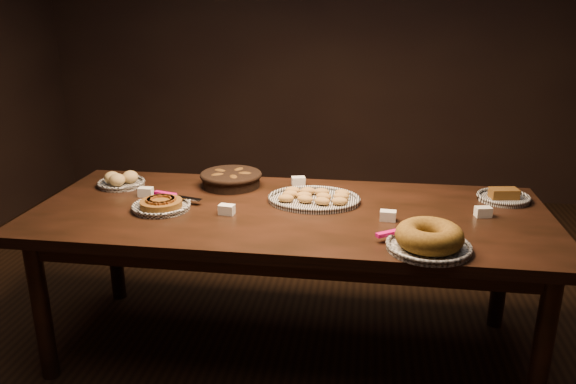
# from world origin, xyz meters

# --- Properties ---
(ground) EXTENTS (5.00, 5.00, 0.00)m
(ground) POSITION_xyz_m (0.00, 0.00, 0.00)
(ground) COLOR black
(ground) RESTS_ON ground
(buffet_table) EXTENTS (2.40, 1.00, 0.75)m
(buffet_table) POSITION_xyz_m (0.00, 0.00, 0.68)
(buffet_table) COLOR black
(buffet_table) RESTS_ON ground
(apple_tart_plate) EXTENTS (0.31, 0.30, 0.05)m
(apple_tart_plate) POSITION_xyz_m (-0.59, -0.08, 0.77)
(apple_tart_plate) COLOR white
(apple_tart_plate) RESTS_ON buffet_table
(madeleine_platter) EXTENTS (0.44, 0.36, 0.05)m
(madeleine_platter) POSITION_xyz_m (0.10, 0.13, 0.77)
(madeleine_platter) COLOR black
(madeleine_platter) RESTS_ON buffet_table
(bundt_cake_plate) EXTENTS (0.37, 0.37, 0.10)m
(bundt_cake_plate) POSITION_xyz_m (0.60, -0.37, 0.79)
(bundt_cake_plate) COLOR black
(bundt_cake_plate) RESTS_ON buffet_table
(croissant_basket) EXTENTS (0.35, 0.35, 0.08)m
(croissant_basket) POSITION_xyz_m (-0.35, 0.31, 0.80)
(croissant_basket) COLOR black
(croissant_basket) RESTS_ON buffet_table
(bread_roll_plate) EXTENTS (0.25, 0.25, 0.08)m
(bread_roll_plate) POSITION_xyz_m (-0.93, 0.23, 0.78)
(bread_roll_plate) COLOR white
(bread_roll_plate) RESTS_ON buffet_table
(loaf_plate) EXTENTS (0.25, 0.25, 0.06)m
(loaf_plate) POSITION_xyz_m (1.02, 0.28, 0.77)
(loaf_plate) COLOR black
(loaf_plate) RESTS_ON buffet_table
(tent_cards) EXTENTS (1.69, 0.54, 0.04)m
(tent_cards) POSITION_xyz_m (0.06, 0.07, 0.77)
(tent_cards) COLOR white
(tent_cards) RESTS_ON buffet_table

